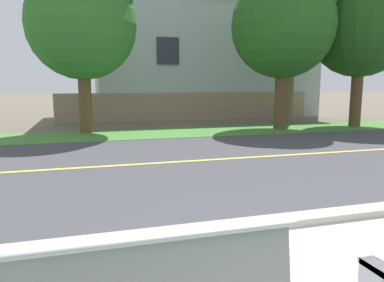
# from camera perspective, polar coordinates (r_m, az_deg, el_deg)

# --- Properties ---
(ground_plane) EXTENTS (140.00, 140.00, 0.00)m
(ground_plane) POSITION_cam_1_polar(r_m,az_deg,el_deg) (9.95, -6.64, -1.71)
(ground_plane) COLOR #665B4C
(curb_edge) EXTENTS (44.00, 0.30, 0.11)m
(curb_edge) POSITION_cam_1_polar(r_m,az_deg,el_deg) (4.66, 5.56, -13.43)
(curb_edge) COLOR #ADA89E
(curb_edge) RESTS_ON ground_plane
(street_asphalt) EXTENTS (52.00, 8.00, 0.01)m
(street_asphalt) POSITION_cam_1_polar(r_m,az_deg,el_deg) (8.50, -4.92, -3.48)
(street_asphalt) COLOR #424247
(street_asphalt) RESTS_ON ground_plane
(road_centre_line) EXTENTS (48.00, 0.14, 0.01)m
(road_centre_line) POSITION_cam_1_polar(r_m,az_deg,el_deg) (8.50, -4.92, -3.44)
(road_centre_line) COLOR #E0CC4C
(road_centre_line) RESTS_ON ground_plane
(far_verge_grass) EXTENTS (48.00, 2.80, 0.02)m
(far_verge_grass) POSITION_cam_1_polar(r_m,az_deg,el_deg) (13.48, -9.25, 1.06)
(far_verge_grass) COLOR #478438
(far_verge_grass) RESTS_ON ground_plane
(shade_tree_far_left) EXTENTS (3.95, 3.95, 6.51)m
(shade_tree_far_left) POSITION_cam_1_polar(r_m,az_deg,el_deg) (14.26, -16.44, 18.29)
(shade_tree_far_left) COLOR brown
(shade_tree_far_left) RESTS_ON ground_plane
(shade_tree_left) EXTENTS (4.09, 4.09, 6.75)m
(shade_tree_left) POSITION_cam_1_polar(r_m,az_deg,el_deg) (15.48, 14.70, 18.16)
(shade_tree_left) COLOR brown
(shade_tree_left) RESTS_ON ground_plane
(shade_tree_centre) EXTENTS (4.23, 4.23, 6.98)m
(shade_tree_centre) POSITION_cam_1_polar(r_m,az_deg,el_deg) (17.45, 25.60, 17.01)
(shade_tree_centre) COLOR brown
(shade_tree_centre) RESTS_ON ground_plane
(garden_wall) EXTENTS (13.00, 0.36, 1.40)m
(garden_wall) POSITION_cam_1_polar(r_m,az_deg,el_deg) (18.48, -0.27, 5.43)
(garden_wall) COLOR gray
(garden_wall) RESTS_ON ground_plane
(house_across_street) EXTENTS (13.01, 6.91, 6.81)m
(house_across_street) POSITION_cam_1_polar(r_m,az_deg,el_deg) (22.02, 1.39, 13.15)
(house_across_street) COLOR #A3ADB2
(house_across_street) RESTS_ON ground_plane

